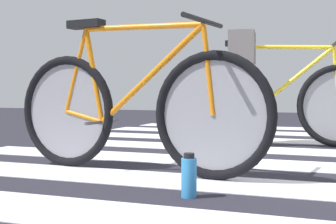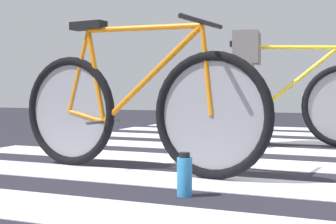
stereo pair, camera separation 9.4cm
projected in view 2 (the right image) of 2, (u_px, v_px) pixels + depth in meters
The scene contains 6 objects.
ground at pixel (328, 163), 3.36m from camera, with size 18.00×14.00×0.02m.
crosswalk_markings at pixel (330, 168), 3.07m from camera, with size 5.43×6.50×0.00m.
bicycle_1_of_2 at pixel (134, 109), 2.93m from camera, with size 1.73×0.52×0.93m.
bicycle_2_of_2 at pixel (283, 103), 4.24m from camera, with size 1.73×0.52×0.93m.
cyclist_2_of_2 at pixel (247, 72), 4.30m from camera, with size 0.36×0.44×1.01m.
water_bottle at pixel (185, 176), 2.27m from camera, with size 0.07×0.07×0.21m.
Camera 2 is at (0.23, -3.51, 0.52)m, focal length 51.64 mm.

